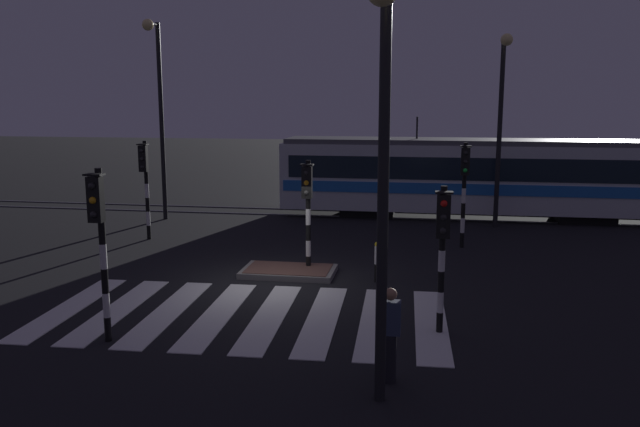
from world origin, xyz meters
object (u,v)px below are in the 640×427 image
tram (474,176)px  pedestrian_waiting_at_kerb (390,334)px  street_lamp_near_kerb (383,145)px  traffic_light_corner_far_right (464,179)px  traffic_light_corner_far_left (145,175)px  traffic_light_corner_near_right (443,238)px  traffic_light_kerb_mid_left (100,230)px  street_lamp_trackside_left (158,98)px  traffic_light_median_centre (308,199)px  street_lamp_trackside_right (501,108)px  bollard_island_edge (377,262)px

tram → pedestrian_waiting_at_kerb: 16.65m
tram → street_lamp_near_kerb: bearing=-98.5°
traffic_light_corner_far_right → pedestrian_waiting_at_kerb: size_ratio=2.04×
tram → pedestrian_waiting_at_kerb: bearing=-98.6°
traffic_light_corner_far_left → tram: bearing=28.5°
traffic_light_corner_far_right → traffic_light_corner_near_right: (-0.86, -8.20, -0.23)m
tram → traffic_light_kerb_mid_left: bearing=-118.1°
traffic_light_corner_far_right → street_lamp_trackside_left: size_ratio=0.44×
traffic_light_median_centre → tram: size_ratio=0.20×
pedestrian_waiting_at_kerb → traffic_light_kerb_mid_left: bearing=171.1°
street_lamp_trackside_right → bollard_island_edge: street_lamp_trackside_right is taller
traffic_light_kerb_mid_left → bollard_island_edge: (5.09, 5.30, -1.79)m
traffic_light_corner_near_right → street_lamp_trackside_left: bearing=134.1°
traffic_light_median_centre → traffic_light_corner_far_right: bearing=40.7°
traffic_light_kerb_mid_left → pedestrian_waiting_at_kerb: traffic_light_kerb_mid_left is taller
street_lamp_near_kerb → pedestrian_waiting_at_kerb: bearing=83.5°
street_lamp_trackside_right → pedestrian_waiting_at_kerb: (-3.20, -14.23, -3.67)m
tram → traffic_light_median_centre: bearing=-118.5°
tram → pedestrian_waiting_at_kerb: size_ratio=9.39×
street_lamp_near_kerb → street_lamp_trackside_right: street_lamp_trackside_right is taller
traffic_light_corner_near_right → traffic_light_kerb_mid_left: bearing=-166.6°
traffic_light_corner_near_right → street_lamp_near_kerb: bearing=-106.3°
street_lamp_trackside_left → tram: (12.49, 2.65, -3.17)m
traffic_light_corner_far_left → tram: tram is taller
street_lamp_near_kerb → traffic_light_corner_far_left: bearing=128.7°
traffic_light_kerb_mid_left → traffic_light_corner_far_left: bearing=109.3°
traffic_light_median_centre → traffic_light_kerb_mid_left: traffic_light_kerb_mid_left is taller
traffic_light_corner_far_right → traffic_light_corner_far_left: 10.84m
street_lamp_trackside_left → tram: street_lamp_trackside_left is taller
traffic_light_corner_far_right → street_lamp_near_kerb: bearing=-99.1°
traffic_light_median_centre → traffic_light_corner_far_right: size_ratio=0.92×
street_lamp_trackside_right → pedestrian_waiting_at_kerb: 15.04m
traffic_light_corner_far_right → street_lamp_trackside_right: bearing=67.9°
street_lamp_trackside_right → bollard_island_edge: bearing=-116.0°
traffic_light_kerb_mid_left → bollard_island_edge: bearing=46.1°
tram → bollard_island_edge: tram is taller
traffic_light_median_centre → traffic_light_corner_far_right: (4.49, 3.86, 0.19)m
street_lamp_trackside_left → pedestrian_waiting_at_kerb: 17.52m
traffic_light_corner_near_right → street_lamp_near_kerb: size_ratio=0.48×
traffic_light_corner_near_right → traffic_light_median_centre: bearing=129.9°
traffic_light_corner_far_left → street_lamp_trackside_left: street_lamp_trackside_left is taller
tram → pedestrian_waiting_at_kerb: (-2.48, -16.44, -0.87)m
traffic_light_median_centre → street_lamp_trackside_left: bearing=136.4°
traffic_light_corner_far_right → pedestrian_waiting_at_kerb: (-1.77, -10.71, -1.42)m
traffic_light_kerb_mid_left → street_lamp_trackside_left: size_ratio=0.45×
street_lamp_trackside_right → street_lamp_trackside_left: (-13.21, -0.44, 0.38)m
traffic_light_corner_far_left → bollard_island_edge: traffic_light_corner_far_left is taller
traffic_light_corner_far_right → street_lamp_near_kerb: (-1.88, -11.70, 1.91)m
traffic_light_corner_far_left → tram: size_ratio=0.22×
traffic_light_corner_far_right → pedestrian_waiting_at_kerb: traffic_light_corner_far_right is taller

